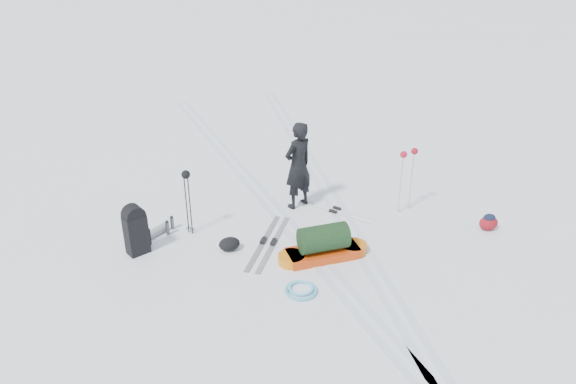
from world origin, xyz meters
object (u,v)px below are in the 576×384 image
(expedition_rucksack, at_px, (138,229))
(skier, at_px, (298,166))
(pulk_sled, at_px, (323,245))
(ski_poles_black, at_px, (186,182))

(expedition_rucksack, bearing_deg, skier, -9.12)
(pulk_sled, distance_m, ski_poles_black, 2.79)
(pulk_sled, relative_size, ski_poles_black, 1.27)
(skier, xyz_separation_m, expedition_rucksack, (-3.33, -0.66, -0.49))
(pulk_sled, distance_m, expedition_rucksack, 3.35)
(ski_poles_black, bearing_deg, pulk_sled, -47.88)
(skier, xyz_separation_m, ski_poles_black, (-2.34, -0.35, 0.16))
(pulk_sled, bearing_deg, ski_poles_black, 143.48)
(skier, bearing_deg, expedition_rucksack, -10.58)
(skier, height_order, ski_poles_black, skier)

